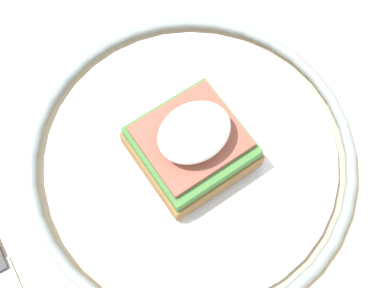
% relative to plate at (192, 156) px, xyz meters
% --- Properties ---
extents(ground_plane, '(6.00, 6.00, 0.00)m').
position_rel_plate_xyz_m(ground_plane, '(0.00, -0.02, -0.77)').
color(ground_plane, '#9E9993').
extents(dining_table, '(1.13, 0.71, 0.76)m').
position_rel_plate_xyz_m(dining_table, '(0.00, -0.02, -0.13)').
color(dining_table, '#C6B28E').
rests_on(dining_table, ground_plane).
extents(plate, '(0.29, 0.29, 0.02)m').
position_rel_plate_xyz_m(plate, '(0.00, 0.00, 0.00)').
color(plate, silver).
rests_on(plate, dining_table).
extents(sandwich, '(0.09, 0.09, 0.07)m').
position_rel_plate_xyz_m(sandwich, '(0.00, 0.00, 0.03)').
color(sandwich, olive).
rests_on(sandwich, plate).
extents(fork, '(0.04, 0.14, 0.00)m').
position_rel_plate_xyz_m(fork, '(-0.19, 0.01, -0.01)').
color(fork, silver).
rests_on(fork, dining_table).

